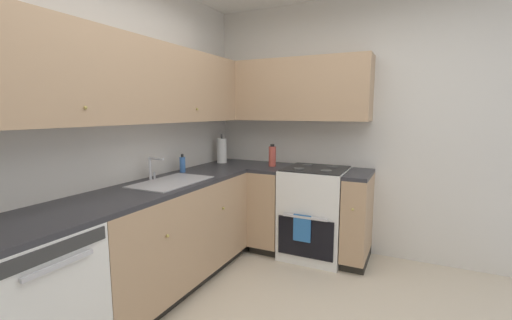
{
  "coord_description": "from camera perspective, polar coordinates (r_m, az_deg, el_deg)",
  "views": [
    {
      "loc": [
        -1.72,
        -0.56,
        1.49
      ],
      "look_at": [
        0.97,
        0.73,
        1.06
      ],
      "focal_mm": 23.63,
      "sensor_mm": 36.0,
      "label": 1
    }
  ],
  "objects": [
    {
      "name": "lower_cabinets_back",
      "position": [
        3.0,
        -14.56,
        -12.47
      ],
      "size": [
        1.71,
        0.62,
        0.88
      ],
      "color": "tan",
      "rests_on": "ground_plane"
    },
    {
      "name": "oil_bottle",
      "position": [
        3.59,
        2.78,
        0.68
      ],
      "size": [
        0.08,
        0.08,
        0.23
      ],
      "color": "#BF4C3F",
      "rests_on": "countertop_right"
    },
    {
      "name": "upper_cabinets_right",
      "position": [
        3.66,
        5.28,
        11.67
      ],
      "size": [
        0.32,
        1.72,
        0.63
      ],
      "color": "tan"
    },
    {
      "name": "upper_cabinets_back",
      "position": [
        2.8,
        -19.9,
        12.33
      ],
      "size": [
        2.59,
        0.34,
        0.63
      ],
      "color": "tan"
    },
    {
      "name": "wall_back",
      "position": [
        2.77,
        -25.93,
        3.72
      ],
      "size": [
        3.83,
        0.05,
        2.63
      ],
      "primitive_type": "cube",
      "color": "silver",
      "rests_on": "ground_plane"
    },
    {
      "name": "sink",
      "position": [
        2.88,
        -14.04,
        -4.44
      ],
      "size": [
        0.67,
        0.4,
        0.1
      ],
      "color": "#B7B7BC",
      "rests_on": "countertop_back"
    },
    {
      "name": "countertop_right",
      "position": [
        3.49,
        8.49,
        -1.74
      ],
      "size": [
        0.6,
        1.17,
        0.03
      ],
      "color": "#2D2D33",
      "rests_on": "lower_cabinets_right"
    },
    {
      "name": "oven_range",
      "position": [
        3.58,
        9.95,
        -8.61
      ],
      "size": [
        0.68,
        0.62,
        1.06
      ],
      "color": "white",
      "rests_on": "ground_plane"
    },
    {
      "name": "countertop_back",
      "position": [
        2.88,
        -14.87,
        -4.04
      ],
      "size": [
        2.91,
        0.6,
        0.03
      ],
      "primitive_type": "cube",
      "color": "#2D2D33",
      "rests_on": "lower_cabinets_back"
    },
    {
      "name": "faucet",
      "position": [
        2.99,
        -17.13,
        -1.0
      ],
      "size": [
        0.07,
        0.16,
        0.2
      ],
      "color": "silver",
      "rests_on": "countertop_back"
    },
    {
      "name": "paper_towel_roll",
      "position": [
        3.85,
        -5.82,
        1.61
      ],
      "size": [
        0.11,
        0.11,
        0.34
      ],
      "color": "white",
      "rests_on": "countertop_back"
    },
    {
      "name": "lower_cabinets_right",
      "position": [
        3.59,
        8.35,
        -8.85
      ],
      "size": [
        0.62,
        1.17,
        0.88
      ],
      "color": "tan",
      "rests_on": "ground_plane"
    },
    {
      "name": "soap_bottle",
      "position": [
        3.31,
        -12.34,
        -0.72
      ],
      "size": [
        0.05,
        0.05,
        0.18
      ],
      "color": "#3F72BF",
      "rests_on": "countertop_back"
    },
    {
      "name": "wall_right",
      "position": [
        3.66,
        16.88,
        5.07
      ],
      "size": [
        0.05,
        3.26,
        2.63
      ],
      "primitive_type": "cube",
      "color": "silver",
      "rests_on": "ground_plane"
    },
    {
      "name": "dishwasher",
      "position": [
        2.33,
        -34.38,
        -20.1
      ],
      "size": [
        0.6,
        0.63,
        0.88
      ],
      "color": "white",
      "rests_on": "ground_plane"
    }
  ]
}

